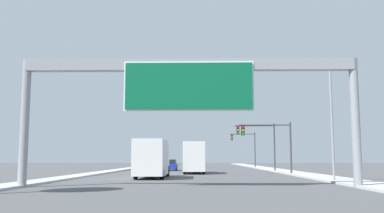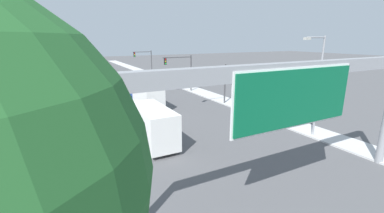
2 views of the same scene
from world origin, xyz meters
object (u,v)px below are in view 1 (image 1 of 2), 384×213
at_px(truck_box_primary, 194,158).
at_px(truck_box_secondary, 152,159).
at_px(sign_gantry, 189,85).
at_px(car_mid_center, 146,166).
at_px(street_lamp_right, 327,109).
at_px(traffic_light_near_intersection, 272,138).
at_px(traffic_light_far_intersection, 247,144).
at_px(traffic_light_mid_block, 261,139).
at_px(car_near_right, 171,165).

height_order(truck_box_primary, truck_box_secondary, truck_box_primary).
xyz_separation_m(sign_gantry, truck_box_primary, (0.00, 23.57, -4.38)).
xyz_separation_m(car_mid_center, street_lamp_right, (17.05, -28.61, 4.68)).
xyz_separation_m(traffic_light_near_intersection, traffic_light_far_intersection, (0.52, 30.00, 0.37)).
bearing_deg(traffic_light_mid_block, sign_gantry, -105.91).
relative_size(sign_gantry, truck_box_primary, 2.34).
xyz_separation_m(truck_box_primary, traffic_light_near_intersection, (8.33, -3.47, 2.07)).
bearing_deg(truck_box_secondary, truck_box_primary, 73.23).
relative_size(traffic_light_near_intersection, traffic_light_far_intersection, 0.89).
bearing_deg(street_lamp_right, truck_box_primary, 119.71).
bearing_deg(car_mid_center, traffic_light_far_intersection, 44.42).
relative_size(traffic_light_mid_block, street_lamp_right, 0.68).
height_order(traffic_light_near_intersection, traffic_light_far_intersection, traffic_light_far_intersection).
bearing_deg(car_near_right, truck_box_secondary, -90.00).
height_order(sign_gantry, car_mid_center, sign_gantry).
bearing_deg(truck_box_primary, traffic_light_mid_block, 37.29).
xyz_separation_m(car_near_right, car_mid_center, (-3.50, -0.31, -0.06)).
xyz_separation_m(sign_gantry, traffic_light_far_intersection, (8.85, 50.10, -1.93)).
bearing_deg(car_mid_center, sign_gantry, -78.55).
bearing_deg(street_lamp_right, sign_gantry, -149.31).
xyz_separation_m(truck_box_primary, traffic_light_far_intersection, (8.85, 26.53, 2.45)).
bearing_deg(truck_box_primary, street_lamp_right, -60.29).
height_order(car_mid_center, truck_box_secondary, truck_box_secondary).
height_order(car_mid_center, traffic_light_near_intersection, traffic_light_near_intersection).
relative_size(traffic_light_near_intersection, street_lamp_right, 0.61).
bearing_deg(car_near_right, truck_box_primary, -72.82).
height_order(truck_box_secondary, traffic_light_mid_block, traffic_light_mid_block).
bearing_deg(street_lamp_right, car_mid_center, 120.79).
bearing_deg(traffic_light_far_intersection, traffic_light_near_intersection, -90.99).
relative_size(car_mid_center, truck_box_secondary, 0.49).
xyz_separation_m(truck_box_secondary, street_lamp_right, (13.55, -5.98, 3.67)).
bearing_deg(truck_box_primary, truck_box_secondary, -106.77).
relative_size(car_mid_center, street_lamp_right, 0.47).
bearing_deg(traffic_light_near_intersection, car_near_right, 128.66).
bearing_deg(car_near_right, sign_gantry, -84.27).
bearing_deg(truck_box_secondary, car_mid_center, 98.79).
bearing_deg(car_near_right, traffic_light_far_intersection, 50.94).
height_order(traffic_light_far_intersection, street_lamp_right, street_lamp_right).
distance_m(sign_gantry, truck_box_primary, 23.97).
height_order(truck_box_secondary, street_lamp_right, street_lamp_right).
bearing_deg(traffic_light_near_intersection, truck_box_primary, 157.39).
bearing_deg(street_lamp_right, traffic_light_near_intersection, 96.93).
distance_m(car_mid_center, truck_box_secondary, 22.91).
height_order(car_near_right, car_mid_center, car_near_right).
relative_size(traffic_light_far_intersection, street_lamp_right, 0.69).
xyz_separation_m(car_mid_center, truck_box_primary, (7.00, -11.01, 1.11)).
bearing_deg(truck_box_secondary, sign_gantry, -73.67).
bearing_deg(truck_box_secondary, traffic_light_far_intersection, 72.07).
height_order(truck_box_secondary, traffic_light_far_intersection, traffic_light_far_intersection).
bearing_deg(car_near_right, car_mid_center, -174.88).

